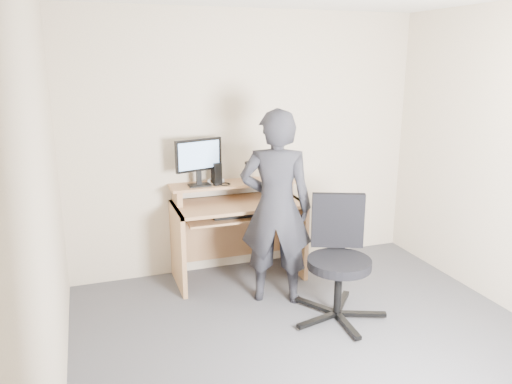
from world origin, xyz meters
TOP-DOWN VIEW (x-y plane):
  - ground at (0.00, 0.00)m, footprint 3.50×3.50m
  - back_wall at (0.00, 1.75)m, footprint 3.50×0.02m
  - desk at (-0.20, 1.53)m, footprint 1.20×0.60m
  - monitor at (-0.53, 1.57)m, footprint 0.45×0.16m
  - external_drive at (-0.36, 1.61)m, footprint 0.08×0.13m
  - travel_mug at (-0.05, 1.58)m, footprint 0.09×0.09m
  - smartphone at (0.15, 1.58)m, footprint 0.11×0.15m
  - charger at (-0.38, 1.53)m, footprint 0.05×0.05m
  - headphones at (-0.36, 1.64)m, footprint 0.18×0.17m
  - keyboard at (-0.24, 1.36)m, footprint 0.47×0.20m
  - mouse at (0.11, 1.35)m, footprint 0.11×0.09m
  - office_chair at (0.35, 0.50)m, footprint 0.77×0.75m
  - person at (-0.03, 0.91)m, footprint 0.72×0.61m

SIDE VIEW (x-z plane):
  - ground at x=0.00m, z-range 0.00..0.00m
  - office_chair at x=0.35m, z-range 0.05..1.01m
  - desk at x=-0.20m, z-range 0.09..1.00m
  - keyboard at x=-0.24m, z-range 0.65..0.68m
  - mouse at x=0.11m, z-range 0.75..0.79m
  - person at x=-0.03m, z-range 0.00..1.67m
  - smartphone at x=0.15m, z-range 0.91..0.92m
  - headphones at x=-0.36m, z-range 0.89..0.95m
  - charger at x=-0.38m, z-range 0.91..0.94m
  - travel_mug at x=-0.05m, z-range 0.91..1.08m
  - external_drive at x=-0.36m, z-range 0.91..1.11m
  - monitor at x=-0.53m, z-range 0.95..1.39m
  - back_wall at x=0.00m, z-range 0.00..2.50m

